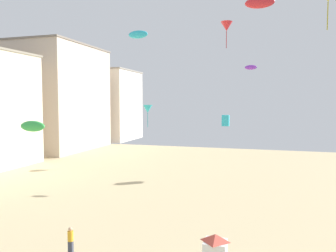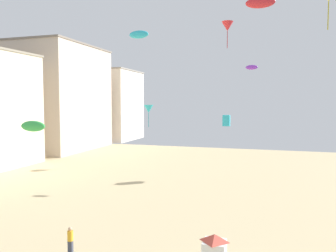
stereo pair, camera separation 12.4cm
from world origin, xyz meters
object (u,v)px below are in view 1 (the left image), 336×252
object	(u,v)px
lifeguard_stand	(215,248)
kite_green_parafoil	(33,126)
kite_red_parafoil	(260,3)
kite_cyan_parafoil	(138,34)
kite_flyer	(71,239)
kite_cyan_delta	(148,109)
kite_red_delta	(227,26)
kite_cyan_box	(226,121)
kite_purple_parafoil	(251,67)

from	to	relation	value
lifeguard_stand	kite_green_parafoil	bearing A→B (deg)	178.04
kite_red_parafoil	kite_cyan_parafoil	distance (m)	14.09
kite_flyer	lifeguard_stand	world-z (taller)	lifeguard_stand
kite_flyer	kite_cyan_parafoil	bearing A→B (deg)	56.88
kite_cyan_delta	kite_red_delta	world-z (taller)	kite_red_delta
lifeguard_stand	kite_cyan_delta	bearing A→B (deg)	132.60
kite_cyan_box	kite_cyan_delta	world-z (taller)	kite_cyan_delta
kite_red_delta	kite_cyan_delta	bearing A→B (deg)	171.35
kite_cyan_box	kite_cyan_delta	distance (m)	12.97
kite_red_parafoil	kite_purple_parafoil	size ratio (longest dim) A/B	1.99
lifeguard_stand	kite_cyan_parafoil	bearing A→B (deg)	137.38
kite_red_parafoil	kite_red_delta	size ratio (longest dim) A/B	0.83
kite_cyan_parafoil	kite_cyan_box	world-z (taller)	kite_cyan_parafoil
kite_red_parafoil	kite_green_parafoil	size ratio (longest dim) A/B	1.33
kite_purple_parafoil	kite_green_parafoil	xyz separation A→B (m)	(-14.80, -20.05, -5.95)
kite_cyan_box	kite_cyan_delta	xyz separation A→B (m)	(-12.01, 4.74, 1.29)
kite_flyer	kite_cyan_delta	size ratio (longest dim) A/B	0.50
lifeguard_stand	kite_purple_parafoil	size ratio (longest dim) A/B	1.80
kite_flyer	kite_cyan_parafoil	distance (m)	25.89
kite_flyer	kite_cyan_parafoil	size ratio (longest dim) A/B	0.69
kite_red_parafoil	kite_purple_parafoil	world-z (taller)	kite_red_parafoil
kite_flyer	kite_cyan_box	size ratio (longest dim) A/B	1.20
kite_red_delta	kite_green_parafoil	distance (m)	28.59
kite_cyan_box	kite_green_parafoil	distance (m)	23.66
lifeguard_stand	kite_red_delta	distance (m)	33.21
kite_red_delta	kite_green_parafoil	xyz separation A→B (m)	(-11.48, -23.44, -11.67)
lifeguard_stand	kite_red_delta	xyz separation A→B (m)	(-3.02, 28.32, 17.08)
kite_purple_parafoil	kite_green_parafoil	distance (m)	25.63
kite_flyer	kite_cyan_parafoil	world-z (taller)	kite_cyan_parafoil
kite_cyan_box	kite_flyer	bearing A→B (deg)	-103.93
kite_purple_parafoil	kite_red_parafoil	bearing A→B (deg)	-80.97
lifeguard_stand	kite_cyan_parafoil	distance (m)	28.52
kite_flyer	kite_cyan_box	distance (m)	25.97
kite_green_parafoil	kite_cyan_delta	bearing A→B (deg)	90.33
kite_green_parafoil	kite_cyan_box	bearing A→B (deg)	59.90
kite_cyan_delta	kite_green_parafoil	xyz separation A→B (m)	(0.15, -25.21, -0.86)
lifeguard_stand	kite_purple_parafoil	world-z (taller)	kite_purple_parafoil
kite_cyan_parafoil	kite_red_delta	size ratio (longest dim) A/B	0.70
kite_cyan_box	kite_red_delta	size ratio (longest dim) A/B	0.40
kite_cyan_parafoil	kite_cyan_delta	world-z (taller)	kite_cyan_parafoil
kite_purple_parafoil	kite_cyan_delta	bearing A→B (deg)	160.98
kite_red_delta	lifeguard_stand	bearing A→B (deg)	-83.90
kite_red_parafoil	kite_flyer	bearing A→B (deg)	-120.22
kite_red_parafoil	kite_cyan_box	distance (m)	14.45
kite_cyan_box	kite_cyan_parafoil	bearing A→B (deg)	-154.82
kite_purple_parafoil	kite_cyan_box	distance (m)	7.04
kite_flyer	kite_red_parafoil	distance (m)	26.82
kite_cyan_box	kite_red_delta	world-z (taller)	kite_red_delta
lifeguard_stand	kite_red_parafoil	bearing A→B (deg)	102.30
kite_flyer	kite_green_parafoil	size ratio (longest dim) A/B	0.78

